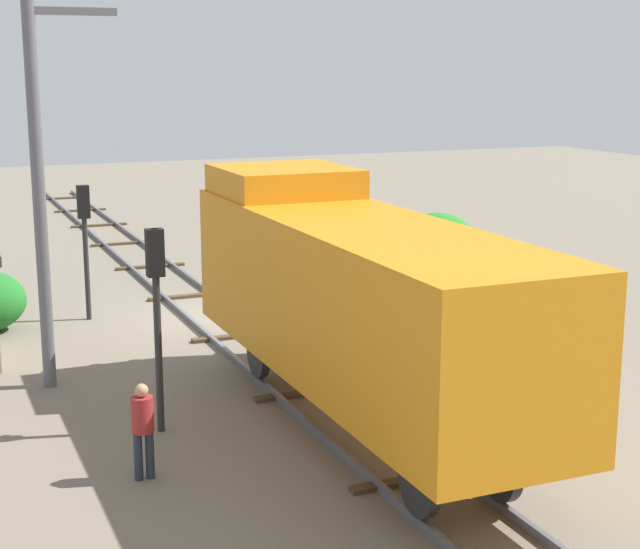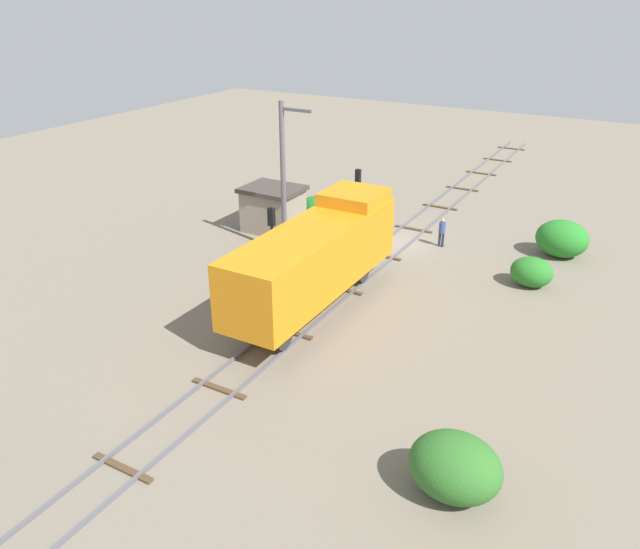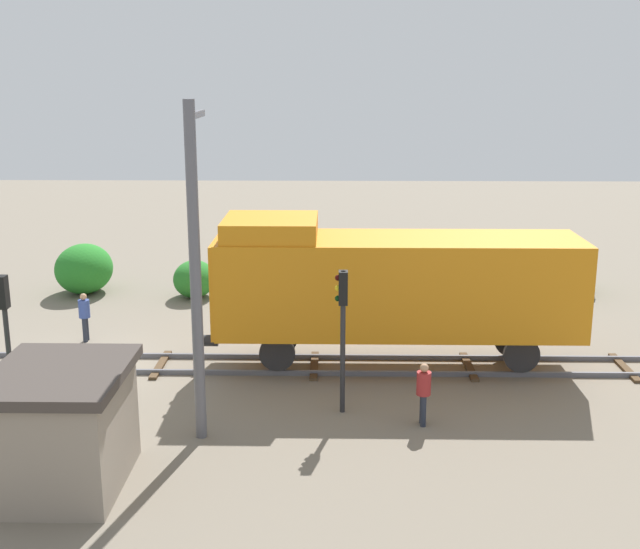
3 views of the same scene
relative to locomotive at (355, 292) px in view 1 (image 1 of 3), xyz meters
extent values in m
plane|color=#756B5B|center=(0.00, -9.63, -2.77)|extent=(90.00, 90.00, 0.00)
cube|color=#595960|center=(-0.72, -9.63, -2.69)|extent=(0.10, 58.23, 0.16)
cube|color=#595960|center=(0.72, -9.63, -2.69)|extent=(0.10, 58.23, 0.16)
cube|color=#4C3823|center=(0.00, -36.32, -2.73)|extent=(2.40, 0.24, 0.09)
cube|color=#4C3823|center=(0.00, -31.47, -2.73)|extent=(2.40, 0.24, 0.09)
cube|color=#4C3823|center=(0.00, -26.62, -2.73)|extent=(2.40, 0.24, 0.09)
cube|color=#4C3823|center=(0.00, -21.76, -2.73)|extent=(2.40, 0.24, 0.09)
cube|color=#4C3823|center=(0.00, -16.91, -2.73)|extent=(2.40, 0.24, 0.09)
cube|color=#4C3823|center=(0.00, -12.06, -2.73)|extent=(2.40, 0.24, 0.09)
cube|color=#4C3823|center=(0.00, -7.21, -2.73)|extent=(2.40, 0.24, 0.09)
cube|color=#4C3823|center=(0.00, -2.35, -2.73)|extent=(2.40, 0.24, 0.09)
cube|color=#4C3823|center=(0.00, 2.50, -2.73)|extent=(2.40, 0.24, 0.09)
cube|color=orange|center=(0.00, 0.24, -0.06)|extent=(2.90, 11.00, 2.90)
cube|color=orange|center=(0.00, -3.66, 1.69)|extent=(2.75, 2.80, 0.60)
cube|color=orange|center=(0.00, -5.31, -0.06)|extent=(2.84, 0.10, 2.84)
cube|color=white|center=(0.00, -5.35, -0.26)|extent=(2.46, 0.06, 0.20)
sphere|color=white|center=(-0.45, -5.36, 1.04)|extent=(0.28, 0.28, 0.28)
sphere|color=white|center=(0.45, -5.36, 1.04)|extent=(0.28, 0.28, 0.28)
cylinder|color=#262628|center=(0.00, -5.61, -1.91)|extent=(0.36, 0.50, 0.36)
cylinder|color=#262628|center=(-0.72, -3.46, -2.06)|extent=(0.18, 1.10, 1.10)
cylinder|color=#262628|center=(0.72, -3.46, -2.06)|extent=(0.18, 1.10, 1.10)
cylinder|color=#262628|center=(-0.72, 3.94, -2.06)|extent=(0.18, 1.10, 1.10)
cylinder|color=#262628|center=(0.72, 3.94, -2.06)|extent=(0.18, 1.10, 1.10)
cylinder|color=#262628|center=(3.20, -10.62, -0.91)|extent=(0.14, 0.14, 3.74)
cube|color=black|center=(3.20, -10.62, 0.51)|extent=(0.32, 0.24, 0.90)
sphere|color=red|center=(3.20, -10.76, 0.78)|extent=(0.16, 0.16, 0.16)
sphere|color=#3C3306|center=(3.20, -10.76, 0.50)|extent=(0.16, 0.16, 0.16)
sphere|color=black|center=(3.20, -10.76, 0.22)|extent=(0.16, 0.16, 0.16)
cylinder|color=#262628|center=(3.40, -1.51, -0.80)|extent=(0.14, 0.14, 3.95)
cube|color=black|center=(3.40, -1.51, 0.73)|extent=(0.32, 0.24, 0.90)
sphere|color=#390606|center=(3.40, -1.65, 1.00)|extent=(0.16, 0.16, 0.16)
sphere|color=yellow|center=(3.40, -1.65, 0.72)|extent=(0.16, 0.16, 0.16)
sphere|color=black|center=(3.40, -1.65, 0.44)|extent=(0.16, 0.16, 0.16)
cylinder|color=#262B38|center=(-2.50, -10.29, -2.35)|extent=(0.15, 0.15, 0.85)
cylinder|color=#262B38|center=(-2.30, -10.29, -2.35)|extent=(0.15, 0.15, 0.85)
cylinder|color=#33478C|center=(-2.40, -10.29, -1.61)|extent=(0.38, 0.38, 0.62)
sphere|color=tan|center=(-2.40, -10.29, -1.19)|extent=(0.23, 0.23, 0.23)
cylinder|color=#262B38|center=(4.10, 0.60, -2.35)|extent=(0.15, 0.15, 0.85)
cylinder|color=#262B38|center=(4.30, 0.60, -2.35)|extent=(0.15, 0.15, 0.85)
cylinder|color=maroon|center=(4.20, 0.60, -1.61)|extent=(0.38, 0.38, 0.62)
sphere|color=tan|center=(4.20, 0.60, -1.19)|extent=(0.23, 0.23, 0.23)
cylinder|color=#595960|center=(5.00, -5.10, 1.43)|extent=(0.28, 0.28, 8.41)
cube|color=#595960|center=(4.10, -5.10, 5.23)|extent=(1.80, 0.16, 0.16)
ellipsoid|color=#257B26|center=(-8.66, -12.21, -1.74)|extent=(2.85, 2.33, 2.07)
ellipsoid|color=#277426|center=(-8.08, -7.49, -2.01)|extent=(2.09, 1.71, 1.52)
camera|label=1|loc=(7.50, 16.15, 4.15)|focal=55.00mm
camera|label=2|loc=(-12.83, 22.30, 10.93)|focal=35.00mm
camera|label=3|loc=(23.71, -1.76, 6.20)|focal=45.00mm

